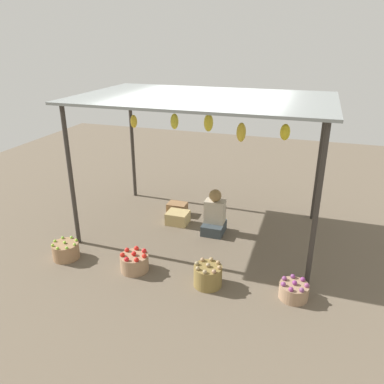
# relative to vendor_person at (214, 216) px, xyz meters

# --- Properties ---
(ground_plane) EXTENTS (14.00, 14.00, 0.00)m
(ground_plane) POSITION_rel_vendor_person_xyz_m (-0.21, 0.01, -0.30)
(ground_plane) COLOR brown
(market_stall_structure) EXTENTS (3.93, 2.42, 2.30)m
(market_stall_structure) POSITION_rel_vendor_person_xyz_m (-0.20, 0.01, 1.84)
(market_stall_structure) COLOR #38332D
(market_stall_structure) RESTS_ON ground
(vendor_person) EXTENTS (0.36, 0.44, 0.78)m
(vendor_person) POSITION_rel_vendor_person_xyz_m (0.00, 0.00, 0.00)
(vendor_person) COLOR #343D42
(vendor_person) RESTS_ON ground
(basket_limes) EXTENTS (0.40, 0.40, 0.29)m
(basket_limes) POSITION_rel_vendor_person_xyz_m (-1.94, -1.52, -0.17)
(basket_limes) COLOR #97714F
(basket_limes) RESTS_ON ground
(basket_red_tomatoes) EXTENTS (0.41, 0.41, 0.31)m
(basket_red_tomatoes) POSITION_rel_vendor_person_xyz_m (-0.80, -1.49, -0.17)
(basket_red_tomatoes) COLOR #9B7959
(basket_red_tomatoes) RESTS_ON ground
(basket_potatoes) EXTENTS (0.39, 0.39, 0.35)m
(basket_potatoes) POSITION_rel_vendor_person_xyz_m (0.31, -1.51, -0.15)
(basket_potatoes) COLOR olive
(basket_potatoes) RESTS_ON ground
(basket_purple_onions) EXTENTS (0.38, 0.38, 0.26)m
(basket_purple_onions) POSITION_rel_vendor_person_xyz_m (1.45, -1.43, -0.19)
(basket_purple_onions) COLOR #9B7A5C
(basket_purple_onions) RESTS_ON ground
(wooden_crate_near_vendor) EXTENTS (0.36, 0.26, 0.22)m
(wooden_crate_near_vendor) POSITION_rel_vendor_person_xyz_m (-0.86, 0.48, -0.19)
(wooden_crate_near_vendor) COLOR olive
(wooden_crate_near_vendor) RESTS_ON ground
(wooden_crate_stacked_rear) EXTENTS (0.38, 0.33, 0.22)m
(wooden_crate_stacked_rear) POSITION_rel_vendor_person_xyz_m (-0.71, 0.11, -0.19)
(wooden_crate_stacked_rear) COLOR tan
(wooden_crate_stacked_rear) RESTS_ON ground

